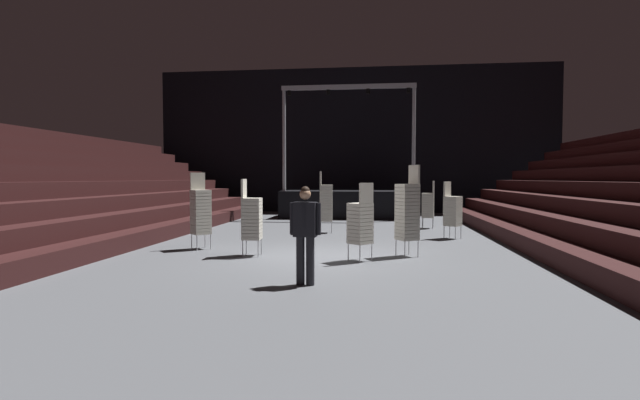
# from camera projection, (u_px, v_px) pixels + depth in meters

# --- Properties ---
(ground_plane) EXTENTS (22.00, 30.00, 0.10)m
(ground_plane) POSITION_uv_depth(u_px,v_px,m) (322.00, 258.00, 11.57)
(ground_plane) COLOR #515459
(arena_end_wall) EXTENTS (22.00, 0.30, 8.00)m
(arena_end_wall) POSITION_uv_depth(u_px,v_px,m) (353.00, 140.00, 26.26)
(arena_end_wall) COLOR black
(arena_end_wall) RESTS_ON ground_plane
(bleacher_bank_left) EXTENTS (6.00, 24.00, 3.60)m
(bleacher_bank_left) POSITION_uv_depth(u_px,v_px,m) (47.00, 182.00, 13.42)
(bleacher_bank_left) COLOR black
(bleacher_bank_left) RESTS_ON ground_plane
(stage_riser) EXTENTS (6.42, 2.51, 6.14)m
(stage_riser) POSITION_uv_depth(u_px,v_px,m) (349.00, 202.00, 22.67)
(stage_riser) COLOR black
(stage_riser) RESTS_ON ground_plane
(man_with_tie) EXTENTS (0.57, 0.27, 1.76)m
(man_with_tie) POSITION_uv_depth(u_px,v_px,m) (305.00, 229.00, 8.35)
(man_with_tie) COLOR black
(man_with_tie) RESTS_ON ground_plane
(chair_stack_front_left) EXTENTS (0.50, 0.50, 1.79)m
(chair_stack_front_left) POSITION_uv_depth(u_px,v_px,m) (428.00, 205.00, 17.87)
(chair_stack_front_left) COLOR #B2B5BA
(chair_stack_front_left) RESTS_ON ground_plane
(chair_stack_front_right) EXTENTS (0.61, 0.61, 1.79)m
(chair_stack_front_right) POSITION_uv_depth(u_px,v_px,m) (452.00, 210.00, 14.79)
(chair_stack_front_right) COLOR #B2B5BA
(chair_stack_front_right) RESTS_ON ground_plane
(chair_stack_mid_left) EXTENTS (0.48, 0.48, 2.14)m
(chair_stack_mid_left) POSITION_uv_depth(u_px,v_px,m) (326.00, 202.00, 16.36)
(chair_stack_mid_left) COLOR #B2B5BA
(chair_stack_mid_left) RESTS_ON ground_plane
(chair_stack_mid_right) EXTENTS (0.60, 0.60, 2.22)m
(chair_stack_mid_right) POSITION_uv_depth(u_px,v_px,m) (407.00, 211.00, 11.42)
(chair_stack_mid_right) COLOR #B2B5BA
(chair_stack_mid_right) RESTS_ON ground_plane
(chair_stack_mid_centre) EXTENTS (0.62, 0.62, 2.05)m
(chair_stack_mid_centre) POSITION_uv_depth(u_px,v_px,m) (201.00, 211.00, 12.62)
(chair_stack_mid_centre) COLOR #B2B5BA
(chair_stack_mid_centre) RESTS_ON ground_plane
(chair_stack_rear_left) EXTENTS (0.46, 0.46, 1.88)m
(chair_stack_rear_left) POSITION_uv_depth(u_px,v_px,m) (252.00, 217.00, 11.53)
(chair_stack_rear_left) COLOR #B2B5BA
(chair_stack_rear_left) RESTS_ON ground_plane
(chair_stack_rear_right) EXTENTS (0.62, 0.62, 1.79)m
(chair_stack_rear_right) POSITION_uv_depth(u_px,v_px,m) (360.00, 222.00, 10.78)
(chair_stack_rear_right) COLOR #B2B5BA
(chair_stack_rear_right) RESTS_ON ground_plane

